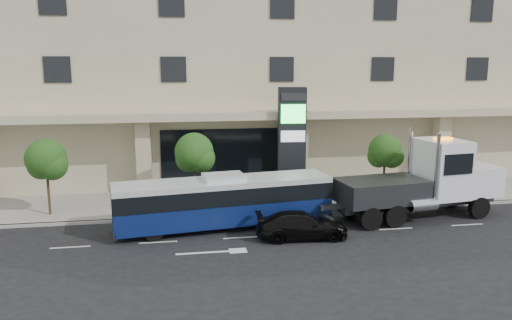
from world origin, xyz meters
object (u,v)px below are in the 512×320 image
Objects in this scene: black_sedan at (302,225)px; tow_truck at (426,182)px; signage_pylon at (292,142)px; city_bus at (224,201)px.

tow_truck is at bearing -69.72° from black_sedan.
black_sedan is at bearing -94.27° from signage_pylon.
tow_truck is 8.01m from black_sedan.
tow_truck is (11.12, 0.06, 0.55)m from city_bus.
black_sedan is at bearing -171.01° from tow_truck.
black_sedan is (3.56, -2.21, -0.79)m from city_bus.
black_sedan is at bearing -39.69° from city_bus.
signage_pylon is at bearing -5.67° from black_sedan.
city_bus is at bearing -128.99° from signage_pylon.
city_bus is 11.13m from tow_truck.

